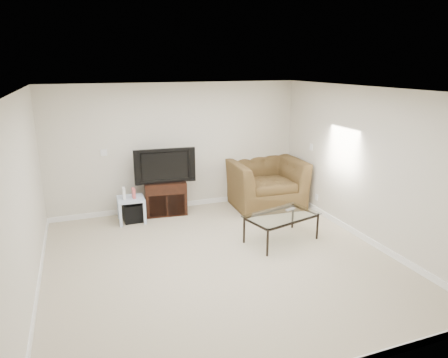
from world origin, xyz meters
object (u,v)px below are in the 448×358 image
object	(u,v)px
tv_stand	(165,197)
recliner	(265,175)
television	(164,164)
side_table	(131,210)
coffee_table	(281,228)
subwoofer	(133,212)

from	to	relation	value
tv_stand	recliner	size ratio (longest dim) A/B	0.54
television	side_table	xyz separation A→B (m)	(-0.69, -0.20, -0.76)
side_table	tv_stand	bearing A→B (deg)	18.37
television	coffee_table	bearing A→B (deg)	-47.78
recliner	television	bearing A→B (deg)	176.91
television	side_table	distance (m)	1.04
side_table	recliner	world-z (taller)	recliner
television	subwoofer	bearing A→B (deg)	-160.74
coffee_table	recliner	bearing A→B (deg)	72.70
television	coffee_table	xyz separation A→B (m)	(1.51, -1.93, -0.76)
television	subwoofer	xyz separation A→B (m)	(-0.66, -0.18, -0.82)
side_table	coffee_table	distance (m)	2.80
television	tv_stand	bearing A→B (deg)	87.96
television	recliner	world-z (taller)	television
television	side_table	bearing A→B (deg)	-159.94
coffee_table	television	bearing A→B (deg)	128.15
television	side_table	world-z (taller)	television
tv_stand	subwoofer	bearing A→B (deg)	-156.19
side_table	subwoofer	distance (m)	0.08
television	recliner	distance (m)	2.09
subwoofer	coffee_table	distance (m)	2.79
tv_stand	subwoofer	xyz separation A→B (m)	(-0.66, -0.21, -0.16)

